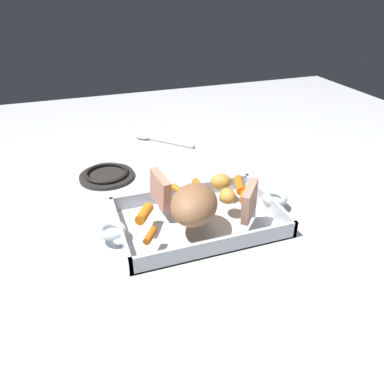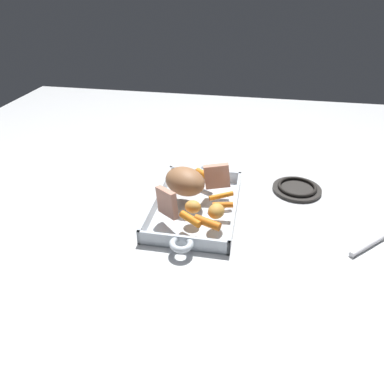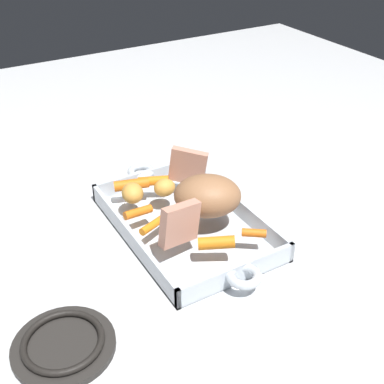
# 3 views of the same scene
# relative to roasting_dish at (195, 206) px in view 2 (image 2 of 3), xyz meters

# --- Properties ---
(ground_plane) EXTENTS (2.27, 2.27, 0.00)m
(ground_plane) POSITION_rel_roasting_dish_xyz_m (0.00, 0.00, -0.01)
(ground_plane) COLOR silver
(roasting_dish) EXTENTS (0.45, 0.24, 0.04)m
(roasting_dish) POSITION_rel_roasting_dish_xyz_m (0.00, 0.00, 0.00)
(roasting_dish) COLOR silver
(roasting_dish) RESTS_ON ground_plane
(pork_roast) EXTENTS (0.15, 0.16, 0.08)m
(pork_roast) POSITION_rel_roasting_dish_xyz_m (-0.02, -0.04, 0.07)
(pork_roast) COLOR #9B6945
(pork_roast) RESTS_ON roasting_dish
(roast_slice_outer) EXTENTS (0.07, 0.07, 0.08)m
(roast_slice_outer) POSITION_rel_roasting_dish_xyz_m (0.09, -0.06, 0.07)
(roast_slice_outer) COLOR tan
(roast_slice_outer) RESTS_ON roasting_dish
(roast_slice_thin) EXTENTS (0.03, 0.08, 0.08)m
(roast_slice_thin) POSITION_rel_roasting_dish_xyz_m (-0.07, 0.05, 0.07)
(roast_slice_thin) COLOR tan
(roast_slice_thin) RESTS_ON roasting_dish
(baby_carrot_center_right) EXTENTS (0.05, 0.07, 0.02)m
(baby_carrot_center_right) POSITION_rel_roasting_dish_xyz_m (0.12, 0.01, 0.04)
(baby_carrot_center_right) COLOR orange
(baby_carrot_center_right) RESTS_ON roasting_dish
(baby_carrot_long) EXTENTS (0.04, 0.07, 0.02)m
(baby_carrot_long) POSITION_rel_roasting_dish_xyz_m (0.13, 0.05, 0.04)
(baby_carrot_long) COLOR orange
(baby_carrot_long) RESTS_ON roasting_dish
(baby_carrot_short) EXTENTS (0.04, 0.04, 0.02)m
(baby_carrot_short) POSITION_rel_roasting_dish_xyz_m (-0.13, -0.07, 0.04)
(baby_carrot_short) COLOR orange
(baby_carrot_short) RESTS_ON roasting_dish
(baby_carrot_southeast) EXTENTS (0.05, 0.07, 0.03)m
(baby_carrot_southeast) POSITION_rel_roasting_dish_xyz_m (-0.12, 0.01, 0.04)
(baby_carrot_southeast) COLOR orange
(baby_carrot_southeast) RESTS_ON roasting_dish
(baby_carrot_southwest) EXTENTS (0.02, 0.06, 0.02)m
(baby_carrot_southwest) POSITION_rel_roasting_dish_xyz_m (0.03, 0.08, 0.04)
(baby_carrot_southwest) COLOR orange
(baby_carrot_southwest) RESTS_ON roasting_dish
(baby_carrot_center_left) EXTENTS (0.04, 0.07, 0.02)m
(baby_carrot_center_left) POSITION_rel_roasting_dish_xyz_m (-0.01, 0.07, 0.04)
(baby_carrot_center_left) COLOR orange
(baby_carrot_center_left) RESTS_ON roasting_dish
(potato_halved) EXTENTS (0.04, 0.05, 0.04)m
(potato_halved) POSITION_rel_roasting_dish_xyz_m (0.07, 0.01, 0.05)
(potato_halved) COLOR gold
(potato_halved) RESTS_ON roasting_dish
(potato_golden_small) EXTENTS (0.06, 0.05, 0.04)m
(potato_golden_small) POSITION_rel_roasting_dish_xyz_m (0.08, 0.07, 0.05)
(potato_golden_small) COLOR gold
(potato_golden_small) RESTS_ON roasting_dish
(stove_burner_rear) EXTENTS (0.15, 0.15, 0.02)m
(stove_burner_rear) POSITION_rel_roasting_dish_xyz_m (-0.16, 0.30, -0.00)
(stove_burner_rear) COLOR #282623
(stove_burner_rear) RESTS_ON ground_plane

